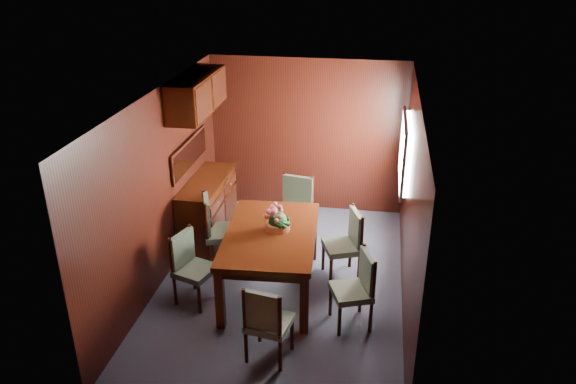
% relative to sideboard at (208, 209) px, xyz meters
% --- Properties ---
extents(ground, '(4.50, 4.50, 0.00)m').
position_rel_sideboard_xyz_m(ground, '(1.25, -1.00, -0.45)').
color(ground, '#383B4C').
rests_on(ground, ground).
extents(room_shell, '(3.06, 4.52, 2.41)m').
position_rel_sideboard_xyz_m(room_shell, '(1.15, -0.67, 1.18)').
color(room_shell, black).
rests_on(room_shell, ground).
extents(sideboard, '(0.48, 1.40, 0.90)m').
position_rel_sideboard_xyz_m(sideboard, '(0.00, 0.00, 0.00)').
color(sideboard, black).
rests_on(sideboard, ground).
extents(dining_table, '(1.18, 1.78, 0.80)m').
position_rel_sideboard_xyz_m(dining_table, '(1.15, -1.17, 0.24)').
color(dining_table, black).
rests_on(dining_table, ground).
extents(chair_left_near, '(0.52, 0.53, 0.90)m').
position_rel_sideboard_xyz_m(chair_left_near, '(0.25, -1.53, 0.05)').
color(chair_left_near, black).
rests_on(chair_left_near, ground).
extents(chair_left_far, '(0.59, 0.60, 1.00)m').
position_rel_sideboard_xyz_m(chair_left_far, '(0.33, -0.70, 0.10)').
color(chair_left_far, black).
rests_on(chair_left_far, ground).
extents(chair_right_near, '(0.54, 0.55, 0.90)m').
position_rel_sideboard_xyz_m(chair_right_near, '(2.22, -1.66, 0.05)').
color(chair_right_near, black).
rests_on(chair_right_near, ground).
extents(chair_right_far, '(0.55, 0.56, 0.93)m').
position_rel_sideboard_xyz_m(chair_right_far, '(2.04, -0.70, 0.07)').
color(chair_right_far, black).
rests_on(chair_right_far, ground).
extents(chair_head, '(0.49, 0.48, 0.90)m').
position_rel_sideboard_xyz_m(chair_head, '(1.35, -2.43, 0.05)').
color(chair_head, black).
rests_on(chair_head, ground).
extents(chair_foot, '(0.55, 0.54, 1.00)m').
position_rel_sideboard_xyz_m(chair_foot, '(1.25, 0.05, 0.11)').
color(chair_foot, black).
rests_on(chair_foot, ground).
extents(flower_centerpiece, '(0.32, 0.32, 0.32)m').
position_rel_sideboard_xyz_m(flower_centerpiece, '(1.22, -1.08, 0.50)').
color(flower_centerpiece, '#C96F3D').
rests_on(flower_centerpiece, dining_table).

